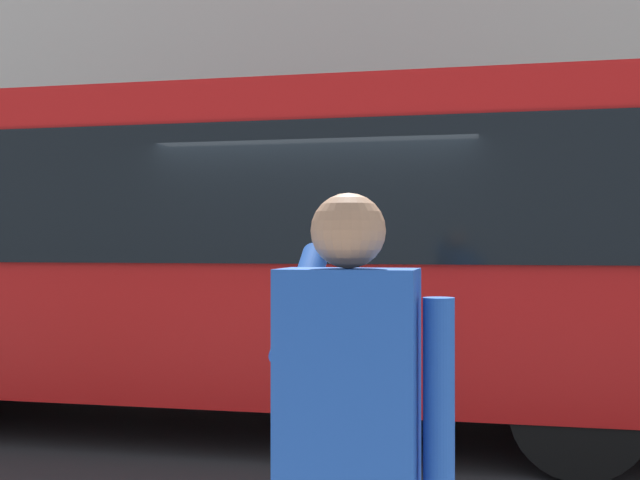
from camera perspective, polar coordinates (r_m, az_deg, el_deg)
ground_plane at (r=7.21m, az=1.13°, el=-13.93°), size 60.00×60.00×0.00m
red_bus at (r=7.56m, az=-6.39°, el=-0.42°), size 9.05×2.54×3.08m
pedestrian_photographer at (r=2.39m, az=2.16°, el=-13.87°), size 0.53×0.52×1.70m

